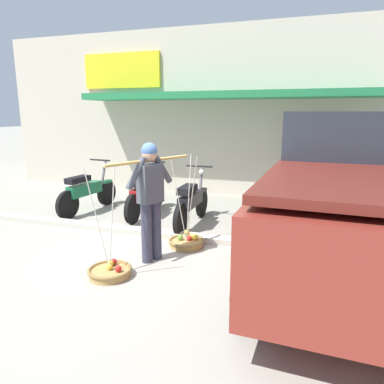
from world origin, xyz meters
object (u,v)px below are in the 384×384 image
(fruit_basket_left_side, at_px, (110,271))
(fruit_vendor, at_px, (150,194))
(motorcycle_second_in_row, at_px, (145,194))
(motorcycle_nearest_shop, at_px, (87,191))
(parked_truck, at_px, (350,196))
(motorcycle_third_in_row, at_px, (192,202))
(fruit_basket_right_side, at_px, (187,241))

(fruit_basket_left_side, bearing_deg, fruit_vendor, 65.27)
(fruit_vendor, relative_size, motorcycle_second_in_row, 0.93)
(motorcycle_nearest_shop, height_order, parked_truck, parked_truck)
(motorcycle_nearest_shop, bearing_deg, fruit_basket_left_side, -51.30)
(motorcycle_third_in_row, xyz_separation_m, parked_truck, (2.56, -1.21, 0.58))
(fruit_vendor, distance_m, parked_truck, 2.66)
(fruit_basket_left_side, height_order, motorcycle_second_in_row, fruit_basket_left_side)
(motorcycle_nearest_shop, bearing_deg, motorcycle_second_in_row, 5.36)
(motorcycle_nearest_shop, bearing_deg, motorcycle_third_in_row, -5.29)
(fruit_basket_right_side, relative_size, motorcycle_third_in_row, 0.80)
(motorcycle_third_in_row, bearing_deg, fruit_basket_right_side, -76.18)
(fruit_basket_right_side, distance_m, parked_truck, 2.50)
(fruit_basket_left_side, xyz_separation_m, motorcycle_third_in_row, (0.35, 2.37, 0.38))
(motorcycle_nearest_shop, distance_m, parked_truck, 5.22)
(fruit_vendor, height_order, motorcycle_third_in_row, fruit_vendor)
(parked_truck, bearing_deg, fruit_basket_left_side, -158.23)
(fruit_basket_right_side, height_order, motorcycle_second_in_row, fruit_basket_right_side)
(motorcycle_third_in_row, bearing_deg, parked_truck, -25.20)
(fruit_vendor, xyz_separation_m, motorcycle_second_in_row, (-1.08, 2.06, -0.52))
(motorcycle_nearest_shop, relative_size, motorcycle_third_in_row, 1.00)
(fruit_vendor, height_order, motorcycle_nearest_shop, fruit_vendor)
(fruit_vendor, height_order, motorcycle_second_in_row, fruit_vendor)
(fruit_basket_left_side, height_order, fruit_basket_right_side, same)
(fruit_vendor, height_order, parked_truck, parked_truck)
(fruit_vendor, relative_size, motorcycle_third_in_row, 0.93)
(fruit_vendor, relative_size, fruit_basket_right_side, 1.17)
(motorcycle_nearest_shop, relative_size, parked_truck, 0.38)
(fruit_basket_right_side, height_order, motorcycle_nearest_shop, fruit_basket_right_side)
(fruit_basket_right_side, bearing_deg, motorcycle_nearest_shop, 154.65)
(motorcycle_nearest_shop, distance_m, motorcycle_second_in_row, 1.31)
(fruit_vendor, bearing_deg, fruit_basket_right_side, 65.29)
(fruit_vendor, relative_size, motorcycle_nearest_shop, 0.93)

